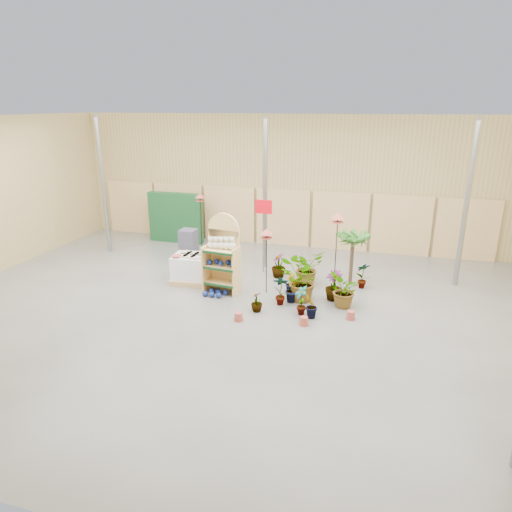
{
  "coord_description": "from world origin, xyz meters",
  "views": [
    {
      "loc": [
        3.47,
        -9.4,
        4.77
      ],
      "look_at": [
        0.3,
        1.5,
        1.0
      ],
      "focal_mm": 32.0,
      "sensor_mm": 36.0,
      "label": 1
    }
  ],
  "objects": [
    {
      "name": "room",
      "position": [
        0.0,
        0.91,
        2.21
      ],
      "size": [
        15.2,
        12.1,
        4.7
      ],
      "color": "#565551",
      "rests_on": "ground"
    },
    {
      "name": "charcoal_planters",
      "position": [
        -2.52,
        3.45,
        0.5
      ],
      "size": [
        0.5,
        0.5,
        1.0
      ],
      "color": "#31303B",
      "rests_on": "ground"
    },
    {
      "name": "trellis_stock",
      "position": [
        -3.8,
        5.2,
        0.9
      ],
      "size": [
        2.0,
        0.3,
        1.8
      ],
      "primitive_type": "cube",
      "color": "#144420",
      "rests_on": "ground"
    },
    {
      "name": "bird_table_back",
      "position": [
        -2.46,
        4.36,
        1.86
      ],
      "size": [
        0.34,
        0.34,
        2.01
      ],
      "color": "black",
      "rests_on": "ground"
    },
    {
      "name": "bird_table_right",
      "position": [
        2.32,
        2.03,
        2.02
      ],
      "size": [
        0.34,
        0.34,
        2.17
      ],
      "color": "black",
      "rests_on": "ground"
    },
    {
      "name": "teddy_bears",
      "position": [
        -0.52,
        1.23,
        1.34
      ],
      "size": [
        0.79,
        0.22,
        0.34
      ],
      "color": "beige",
      "rests_on": "display_shelf"
    },
    {
      "name": "potted_plant_10",
      "position": [
        2.67,
        1.11,
        0.45
      ],
      "size": [
        0.71,
        0.81,
        0.89
      ],
      "primitive_type": "imported",
      "rotation": [
        0.0,
        0.0,
        4.73
      ],
      "color": "#2A631E",
      "rests_on": "ground"
    },
    {
      "name": "gazing_balls_shelf",
      "position": [
        -0.56,
        1.19,
        0.83
      ],
      "size": [
        0.78,
        0.27,
        0.15
      ],
      "color": "navy",
      "rests_on": "display_shelf"
    },
    {
      "name": "potted_plant_8",
      "position": [
        1.73,
        0.43,
        0.36
      ],
      "size": [
        0.42,
        0.46,
        0.72
      ],
      "primitive_type": "imported",
      "rotation": [
        0.0,
        0.0,
        5.29
      ],
      "color": "#2A631E",
      "rests_on": "ground"
    },
    {
      "name": "potted_plant_4",
      "position": [
        3.02,
        2.54,
        0.37
      ],
      "size": [
        0.47,
        0.43,
        0.74
      ],
      "primitive_type": "imported",
      "rotation": [
        0.0,
        0.0,
        3.67
      ],
      "color": "#2A631E",
      "rests_on": "ground"
    },
    {
      "name": "pallet_stack",
      "position": [
        -1.64,
        1.69,
        0.4
      ],
      "size": [
        1.18,
        1.02,
        0.82
      ],
      "rotation": [
        0.0,
        0.0,
        0.09
      ],
      "color": "tan",
      "rests_on": "ground"
    },
    {
      "name": "potted_plant_11",
      "position": [
        0.63,
        2.71,
        0.36
      ],
      "size": [
        0.51,
        0.51,
        0.72
      ],
      "primitive_type": "imported",
      "rotation": [
        0.0,
        0.0,
        5.06
      ],
      "color": "#2A631E",
      "rests_on": "ground"
    },
    {
      "name": "bird_table_front",
      "position": [
        0.58,
        1.49,
        1.63
      ],
      "size": [
        0.34,
        0.34,
        1.76
      ],
      "color": "black",
      "rests_on": "ground"
    },
    {
      "name": "offer_sign",
      "position": [
        0.1,
        2.98,
        1.57
      ],
      "size": [
        0.5,
        0.08,
        2.2
      ],
      "color": "gray",
      "rests_on": "ground"
    },
    {
      "name": "potted_plant_3",
      "position": [
        2.36,
        1.52,
        0.39
      ],
      "size": [
        0.53,
        0.53,
        0.77
      ],
      "primitive_type": "imported",
      "rotation": [
        0.0,
        0.0,
        6.03
      ],
      "color": "#2A631E",
      "rests_on": "ground"
    },
    {
      "name": "potted_plant_0",
      "position": [
        1.14,
        0.85,
        0.39
      ],
      "size": [
        0.43,
        0.31,
        0.77
      ],
      "primitive_type": "imported",
      "rotation": [
        0.0,
        0.0,
        3.23
      ],
      "color": "#2A631E",
      "rests_on": "ground"
    },
    {
      "name": "palm",
      "position": [
        2.69,
        2.73,
        1.35
      ],
      "size": [
        0.7,
        0.7,
        1.6
      ],
      "color": "#483525",
      "rests_on": "ground"
    },
    {
      "name": "potted_plant_7",
      "position": [
        0.67,
        0.3,
        0.25
      ],
      "size": [
        0.35,
        0.35,
        0.5
      ],
      "primitive_type": "imported",
      "rotation": [
        0.0,
        0.0,
        4.37
      ],
      "color": "#2A631E",
      "rests_on": "ground"
    },
    {
      "name": "potted_plant_2",
      "position": [
        1.56,
        1.19,
        0.55
      ],
      "size": [
        1.31,
        1.3,
        1.1
      ],
      "primitive_type": "imported",
      "rotation": [
        0.0,
        0.0,
        3.84
      ],
      "color": "#2A631E",
      "rests_on": "ground"
    },
    {
      "name": "display_shelf",
      "position": [
        -0.56,
        1.33,
        0.97
      ],
      "size": [
        0.94,
        0.65,
        2.12
      ],
      "rotation": [
        0.0,
        0.0,
        -0.11
      ],
      "color": "tan",
      "rests_on": "ground"
    },
    {
      "name": "potted_plant_1",
      "position": [
        1.39,
        1.09,
        0.35
      ],
      "size": [
        0.49,
        0.47,
        0.69
      ],
      "primitive_type": "imported",
      "rotation": [
        0.0,
        0.0,
        0.62
      ],
      "color": "#2A631E",
      "rests_on": "ground"
    },
    {
      "name": "potted_plant_9",
      "position": [
        2.0,
        0.28,
        0.31
      ],
      "size": [
        0.29,
        0.35,
        0.62
      ],
      "primitive_type": "imported",
      "rotation": [
        0.0,
        0.0,
        4.75
      ],
      "color": "#2A631E",
      "rests_on": "ground"
    },
    {
      "name": "gazing_balls_floor",
      "position": [
        -0.64,
        0.91,
        0.07
      ],
      "size": [
        0.63,
        0.39,
        0.15
      ],
      "color": "navy",
      "rests_on": "ground"
    },
    {
      "name": "potted_plant_6",
      "position": [
        1.51,
        2.42,
        0.49
      ],
      "size": [
        1.14,
        1.16,
        0.97
      ],
      "primitive_type": "imported",
      "rotation": [
        0.0,
        0.0,
        0.86
      ],
      "color": "#2A631E",
      "rests_on": "ground"
    },
    {
      "name": "potted_plant_5",
      "position": [
        1.18,
        1.7,
        0.26
      ],
      "size": [
        0.3,
        0.34,
        0.52
      ],
      "primitive_type": "imported",
      "rotation": [
        0.0,
        0.0,
        1.82
      ],
      "color": "#2A631E",
      "rests_on": "ground"
    }
  ]
}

